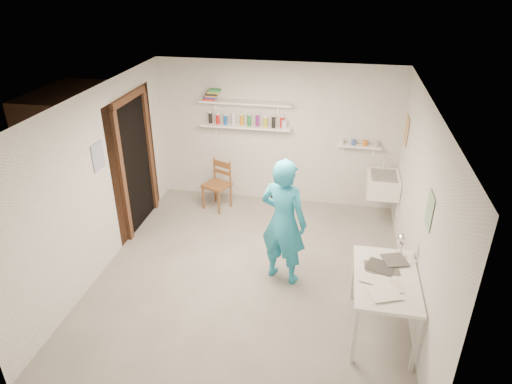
% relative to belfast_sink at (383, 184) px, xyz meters
% --- Properties ---
extents(floor, '(4.00, 4.50, 0.02)m').
position_rel_belfast_sink_xyz_m(floor, '(-1.75, -1.70, -0.71)').
color(floor, slate).
rests_on(floor, ground).
extents(ceiling, '(4.00, 4.50, 0.02)m').
position_rel_belfast_sink_xyz_m(ceiling, '(-1.75, -1.70, 1.71)').
color(ceiling, silver).
rests_on(ceiling, wall_back).
extents(wall_back, '(4.00, 0.02, 2.40)m').
position_rel_belfast_sink_xyz_m(wall_back, '(-1.75, 0.56, 0.50)').
color(wall_back, silver).
rests_on(wall_back, ground).
extents(wall_front, '(4.00, 0.02, 2.40)m').
position_rel_belfast_sink_xyz_m(wall_front, '(-1.75, -3.96, 0.50)').
color(wall_front, silver).
rests_on(wall_front, ground).
extents(wall_left, '(0.02, 4.50, 2.40)m').
position_rel_belfast_sink_xyz_m(wall_left, '(-3.76, -1.70, 0.50)').
color(wall_left, silver).
rests_on(wall_left, ground).
extents(wall_right, '(0.02, 4.50, 2.40)m').
position_rel_belfast_sink_xyz_m(wall_right, '(0.26, -1.70, 0.50)').
color(wall_right, silver).
rests_on(wall_right, ground).
extents(doorway_recess, '(0.02, 0.90, 2.00)m').
position_rel_belfast_sink_xyz_m(doorway_recess, '(-3.74, -0.65, 0.30)').
color(doorway_recess, black).
rests_on(doorway_recess, wall_left).
extents(corridor_box, '(1.40, 1.50, 2.10)m').
position_rel_belfast_sink_xyz_m(corridor_box, '(-4.45, -0.65, 0.35)').
color(corridor_box, brown).
rests_on(corridor_box, ground).
extents(door_lintel, '(0.06, 1.05, 0.10)m').
position_rel_belfast_sink_xyz_m(door_lintel, '(-3.72, -0.65, 1.35)').
color(door_lintel, brown).
rests_on(door_lintel, wall_left).
extents(door_jamb_near, '(0.06, 0.10, 2.00)m').
position_rel_belfast_sink_xyz_m(door_jamb_near, '(-3.72, -1.15, 0.30)').
color(door_jamb_near, brown).
rests_on(door_jamb_near, ground).
extents(door_jamb_far, '(0.06, 0.10, 2.00)m').
position_rel_belfast_sink_xyz_m(door_jamb_far, '(-3.72, -0.15, 0.30)').
color(door_jamb_far, brown).
rests_on(door_jamb_far, ground).
extents(shelf_lower, '(1.50, 0.22, 0.03)m').
position_rel_belfast_sink_xyz_m(shelf_lower, '(-2.25, 0.43, 0.65)').
color(shelf_lower, white).
rests_on(shelf_lower, wall_back).
extents(shelf_upper, '(1.50, 0.22, 0.03)m').
position_rel_belfast_sink_xyz_m(shelf_upper, '(-2.25, 0.43, 1.05)').
color(shelf_upper, white).
rests_on(shelf_upper, wall_back).
extents(ledge_shelf, '(0.70, 0.14, 0.03)m').
position_rel_belfast_sink_xyz_m(ledge_shelf, '(-0.40, 0.47, 0.42)').
color(ledge_shelf, white).
rests_on(ledge_shelf, wall_back).
extents(poster_left, '(0.01, 0.28, 0.36)m').
position_rel_belfast_sink_xyz_m(poster_left, '(-3.74, -1.65, 0.85)').
color(poster_left, '#334C7F').
rests_on(poster_left, wall_left).
extents(poster_right_a, '(0.01, 0.34, 0.42)m').
position_rel_belfast_sink_xyz_m(poster_right_a, '(0.24, 0.10, 0.85)').
color(poster_right_a, '#995933').
rests_on(poster_right_a, wall_right).
extents(poster_right_b, '(0.01, 0.30, 0.38)m').
position_rel_belfast_sink_xyz_m(poster_right_b, '(0.24, -2.25, 0.80)').
color(poster_right_b, '#3F724C').
rests_on(poster_right_b, wall_right).
extents(belfast_sink, '(0.48, 0.60, 0.30)m').
position_rel_belfast_sink_xyz_m(belfast_sink, '(0.00, 0.00, 0.00)').
color(belfast_sink, white).
rests_on(belfast_sink, wall_right).
extents(man, '(0.72, 0.59, 1.71)m').
position_rel_belfast_sink_xyz_m(man, '(-1.33, -1.67, 0.16)').
color(man, teal).
rests_on(man, ground).
extents(wall_clock, '(0.30, 0.13, 0.31)m').
position_rel_belfast_sink_xyz_m(wall_clock, '(-1.40, -1.46, 0.44)').
color(wall_clock, beige).
rests_on(wall_clock, man).
extents(wooden_chair, '(0.52, 0.51, 0.85)m').
position_rel_belfast_sink_xyz_m(wooden_chair, '(-2.67, 0.03, -0.27)').
color(wooden_chair, brown).
rests_on(wooden_chair, ground).
extents(work_table, '(0.68, 1.13, 0.75)m').
position_rel_belfast_sink_xyz_m(work_table, '(-0.11, -2.45, -0.32)').
color(work_table, silver).
rests_on(work_table, ground).
extents(desk_lamp, '(0.14, 0.14, 0.14)m').
position_rel_belfast_sink_xyz_m(desk_lamp, '(0.08, -2.00, 0.27)').
color(desk_lamp, white).
rests_on(desk_lamp, work_table).
extents(spray_cans, '(1.32, 0.06, 0.17)m').
position_rel_belfast_sink_xyz_m(spray_cans, '(-2.25, 0.43, 0.75)').
color(spray_cans, black).
rests_on(spray_cans, shelf_lower).
extents(book_stack, '(0.28, 0.14, 0.17)m').
position_rel_belfast_sink_xyz_m(book_stack, '(-2.80, 0.43, 1.15)').
color(book_stack, red).
rests_on(book_stack, shelf_upper).
extents(ledge_pots, '(0.48, 0.07, 0.09)m').
position_rel_belfast_sink_xyz_m(ledge_pots, '(-0.40, 0.47, 0.48)').
color(ledge_pots, silver).
rests_on(ledge_pots, ledge_shelf).
extents(papers, '(0.30, 0.22, 0.03)m').
position_rel_belfast_sink_xyz_m(papers, '(-0.11, -2.45, 0.07)').
color(papers, silver).
rests_on(papers, work_table).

